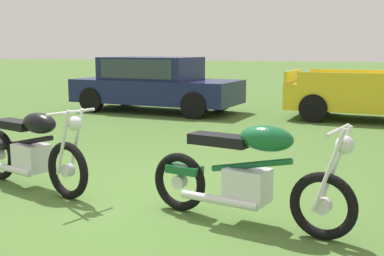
{
  "coord_description": "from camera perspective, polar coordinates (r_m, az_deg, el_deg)",
  "views": [
    {
      "loc": [
        2.51,
        -4.66,
        1.65
      ],
      "look_at": [
        0.38,
        1.1,
        0.66
      ],
      "focal_mm": 46.22,
      "sensor_mm": 36.0,
      "label": 1
    }
  ],
  "objects": [
    {
      "name": "ground_plane",
      "position": [
        5.54,
        -7.72,
        -8.28
      ],
      "size": [
        120.0,
        120.0,
        0.0
      ],
      "primitive_type": "plane",
      "color": "#476B2D"
    },
    {
      "name": "motorcycle_black",
      "position": [
        6.13,
        -18.06,
        -2.37
      ],
      "size": [
        1.94,
        0.88,
        1.02
      ],
      "rotation": [
        0.0,
        0.0,
        -0.3
      ],
      "color": "black",
      "rests_on": "ground"
    },
    {
      "name": "motorcycle_green",
      "position": [
        4.68,
        6.48,
        -5.35
      ],
      "size": [
        2.07,
        0.75,
        1.02
      ],
      "rotation": [
        0.0,
        0.0,
        -0.2
      ],
      "color": "black",
      "rests_on": "ground"
    },
    {
      "name": "car_navy",
      "position": [
        13.09,
        -4.38,
        5.39
      ],
      "size": [
        4.47,
        2.16,
        1.43
      ],
      "rotation": [
        0.0,
        0.0,
        -0.08
      ],
      "color": "#161E4C",
      "rests_on": "ground"
    }
  ]
}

